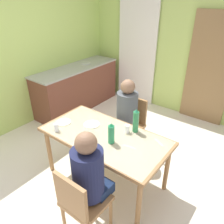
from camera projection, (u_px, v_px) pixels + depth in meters
ground_plane at (94, 168)px, 3.18m from camera, size 6.31×6.31×0.00m
wall_back at (175, 48)px, 4.25m from camera, size 4.02×0.10×2.55m
wall_left at (35, 52)px, 4.00m from camera, size 0.10×3.64×2.55m
door_wooden at (209, 71)px, 3.94m from camera, size 0.80×0.05×2.00m
curtain_panel at (137, 54)px, 4.71m from camera, size 0.90×0.03×2.15m
kitchen_counter at (77, 87)px, 4.68m from camera, size 0.61×1.97×0.91m
dining_table at (105, 140)px, 2.69m from camera, size 1.56×0.80×0.72m
chair_near_diner at (81, 202)px, 2.07m from camera, size 0.40×0.40×0.87m
chair_far_diner at (131, 122)px, 3.34m from camera, size 0.40×0.40×0.87m
person_near_diner at (89, 172)px, 2.03m from camera, size 0.30×0.37×0.77m
person_far_diner at (127, 109)px, 3.11m from camera, size 0.30×0.37×0.77m
water_bottle_green_near at (136, 121)px, 2.66m from camera, size 0.07×0.07×0.31m
water_bottle_green_far at (111, 134)px, 2.47m from camera, size 0.07×0.07×0.26m
dinner_plate_near_left at (92, 124)px, 2.86m from camera, size 0.21×0.21×0.01m
dinner_plate_near_right at (64, 122)px, 2.90m from camera, size 0.19×0.19×0.01m
drinking_glass_by_near_diner at (127, 129)px, 2.68m from camera, size 0.06×0.06×0.10m
drinking_glass_by_far_diner at (56, 127)px, 2.71m from camera, size 0.06×0.06×0.10m
bread_plate_sliced at (86, 143)px, 2.49m from camera, size 0.19×0.19×0.02m
cutlery_knife_near at (159, 142)px, 2.52m from camera, size 0.14×0.08×0.00m
cutlery_fork_near at (129, 147)px, 2.45m from camera, size 0.15×0.04×0.00m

